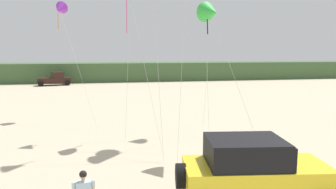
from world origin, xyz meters
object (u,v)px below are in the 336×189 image
at_px(kite_orange_streamer, 211,12).
at_px(kite_white_parafoil, 60,9).
at_px(jeep, 253,172).
at_px(distant_pickup, 55,79).

distance_m(kite_orange_streamer, kite_white_parafoil, 13.59).
distance_m(jeep, kite_white_parafoil, 19.34).
distance_m(jeep, kite_orange_streamer, 7.83).
xyz_separation_m(distant_pickup, kite_orange_streamer, (12.58, -34.13, 5.77)).
bearing_deg(distant_pickup, kite_white_parafoil, -79.35).
xyz_separation_m(kite_orange_streamer, kite_white_parafoil, (-8.19, 10.76, 1.36)).
xyz_separation_m(jeep, kite_white_parafoil, (-7.77, 16.32, 6.86)).
bearing_deg(jeep, kite_orange_streamer, 85.73).
bearing_deg(jeep, kite_white_parafoil, 115.47).
height_order(distant_pickup, kite_white_parafoil, kite_white_parafoil).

